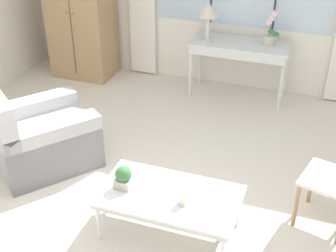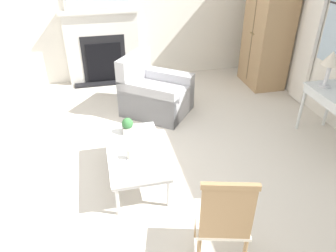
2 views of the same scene
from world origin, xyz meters
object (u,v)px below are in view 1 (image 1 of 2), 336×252
armchair_upholstered (40,139)px  pillar_candle (183,198)px  coffee_table (170,198)px  potted_plant_small (124,177)px  armoire (80,4)px  console_table (240,49)px  potted_orchid (270,31)px  table_lamp (208,12)px

armchair_upholstered → pillar_candle: (1.71, -0.60, 0.17)m
coffee_table → potted_plant_small: 0.41m
armoire → console_table: 2.24m
potted_orchid → armchair_upholstered: 3.01m
armchair_upholstered → pillar_candle: 1.82m
armchair_upholstered → potted_plant_small: 1.33m
potted_orchid → potted_plant_small: (-0.72, -2.81, -0.40)m
console_table → potted_orchid: (0.34, 0.06, 0.25)m
table_lamp → armchair_upholstered: size_ratio=0.39×
armoire → pillar_candle: bearing=-49.6°
armoire → console_table: armoire is taller
table_lamp → armchair_upholstered: (-1.15, -2.11, -0.81)m
table_lamp → potted_plant_small: (0.03, -2.67, -0.60)m
potted_plant_small → potted_orchid: bearing=75.6°
coffee_table → pillar_candle: size_ratio=8.56×
armoire → table_lamp: size_ratio=4.09×
armoire → table_lamp: (1.80, -0.06, 0.10)m
table_lamp → pillar_candle: table_lamp is taller
pillar_candle → console_table: bearing=93.0°
potted_orchid → armchair_upholstered: (-1.90, -2.25, -0.61)m
potted_orchid → coffee_table: 2.85m
armchair_upholstered → coffee_table: bearing=-18.6°
armoire → potted_plant_small: (1.83, -2.73, -0.50)m
armchair_upholstered → coffee_table: armchair_upholstered is taller
console_table → potted_orchid: potted_orchid is taller
potted_orchid → console_table: bearing=-169.9°
console_table → pillar_candle: bearing=-87.0°
armchair_upholstered → pillar_candle: size_ratio=9.30×
potted_orchid → potted_plant_small: 2.93m
coffee_table → armoire: bearing=129.4°
armchair_upholstered → potted_plant_small: size_ratio=6.29×
table_lamp → pillar_candle: size_ratio=3.66×
potted_plant_small → pillar_candle: potted_plant_small is taller
potted_orchid → pillar_candle: (-0.19, -2.85, -0.44)m
table_lamp → potted_orchid: table_lamp is taller
potted_plant_small → armoire: bearing=123.8°
table_lamp → potted_plant_small: size_ratio=2.48×
armoire → table_lamp: bearing=-2.0°
console_table → table_lamp: (-0.41, -0.08, 0.45)m
console_table → table_lamp: size_ratio=2.51×
coffee_table → potted_plant_small: bearing=-175.1°
armoire → potted_orchid: bearing=1.7°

